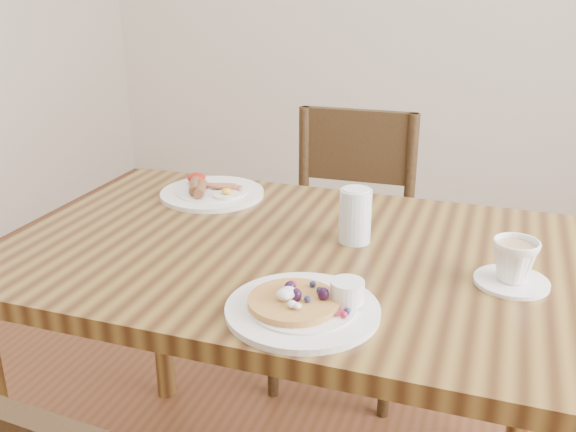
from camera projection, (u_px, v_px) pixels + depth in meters
The scene contains 6 objects.
dining_table at pixel (288, 287), 1.41m from camera, with size 1.20×0.80×0.75m.
chair_far at pixel (347, 236), 2.09m from camera, with size 0.44×0.44×0.88m.
pancake_plate at pixel (305, 305), 1.11m from camera, with size 0.27×0.27×0.06m.
breakfast_plate at pixel (211, 192), 1.68m from camera, with size 0.27×0.27×0.04m.
teacup_saucer at pixel (514, 264), 1.20m from camera, with size 0.14×0.14×0.09m.
water_glass at pixel (355, 216), 1.38m from camera, with size 0.07×0.07×0.12m, color silver.
Camera 1 is at (0.41, -1.19, 1.31)m, focal length 40.00 mm.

